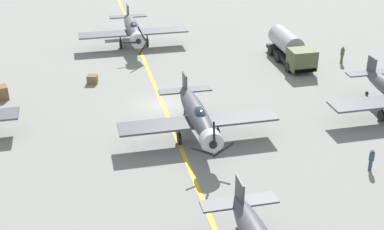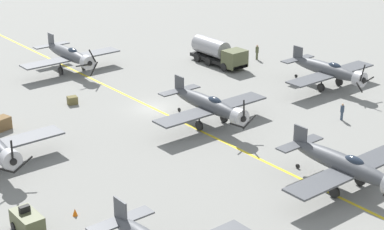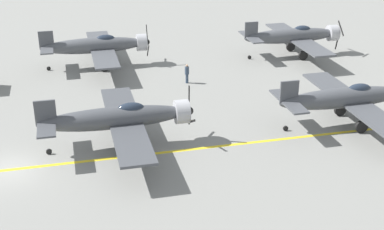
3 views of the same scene
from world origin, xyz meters
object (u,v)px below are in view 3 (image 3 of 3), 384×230
Objects in this scene: airplane_far_left at (295,36)px; ground_crew_walking at (187,73)px; airplane_mid_left at (98,46)px; airplane_mid_center at (120,118)px; airplane_far_center at (349,98)px.

ground_crew_walking is at bearing -60.78° from airplane_far_left.
airplane_far_left is 13.06m from ground_crew_walking.
ground_crew_walking is at bearing 54.91° from airplane_mid_left.
airplane_far_left is (1.13, 18.91, 0.00)m from airplane_mid_left.
airplane_mid_center reaches higher than airplane_far_left.
airplane_mid_center is 12.70m from ground_crew_walking.
airplane_far_left is at bearing 119.49° from airplane_mid_center.
airplane_mid_left is at bearing 169.86° from airplane_mid_center.
airplane_mid_center reaches higher than airplane_mid_left.
airplane_mid_left is 1.00× the size of airplane_mid_center.
airplane_far_center is at bearing 49.65° from airplane_mid_left.
airplane_far_center is 16.29m from airplane_far_left.
airplane_far_center is at bearing 39.40° from ground_crew_walking.
airplane_far_left is 24.54m from airplane_mid_center.
ground_crew_walking is at bearing 136.77° from airplane_mid_center.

